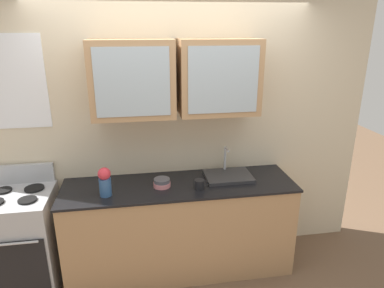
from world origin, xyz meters
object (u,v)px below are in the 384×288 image
(bowl_stack, at_px, (162,183))
(cup_near_sink, at_px, (200,184))
(vase, at_px, (105,181))
(sink_faucet, at_px, (228,175))
(stove_range, at_px, (24,241))

(bowl_stack, bearing_deg, cup_near_sink, -17.26)
(vase, relative_size, cup_near_sink, 2.07)
(sink_faucet, distance_m, vase, 1.16)
(cup_near_sink, bearing_deg, bowl_stack, 162.74)
(stove_range, height_order, bowl_stack, stove_range)
(vase, bearing_deg, stove_range, 171.60)
(stove_range, bearing_deg, sink_faucet, 2.23)
(stove_range, distance_m, bowl_stack, 1.35)
(stove_range, relative_size, cup_near_sink, 8.83)
(sink_faucet, relative_size, bowl_stack, 2.86)
(cup_near_sink, bearing_deg, sink_faucet, 31.74)
(stove_range, xyz_separation_m, sink_faucet, (1.91, 0.07, 0.47))
(bowl_stack, xyz_separation_m, cup_near_sink, (0.33, -0.10, 0.01))
(vase, height_order, cup_near_sink, vase)
(vase, bearing_deg, sink_faucet, 9.40)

